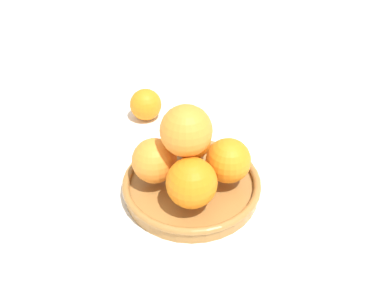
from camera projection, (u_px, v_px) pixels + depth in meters
ground_plane at (192, 191)px, 0.67m from camera, size 4.00×4.00×0.00m
fruit_bowl at (192, 184)px, 0.66m from camera, size 0.24×0.24×0.03m
orange_pile at (191, 155)px, 0.61m from camera, size 0.19×0.20×0.15m
stray_orange at (146, 105)px, 0.84m from camera, size 0.07×0.07×0.07m
napkin_folded at (297, 124)px, 0.83m from camera, size 0.20×0.20×0.01m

